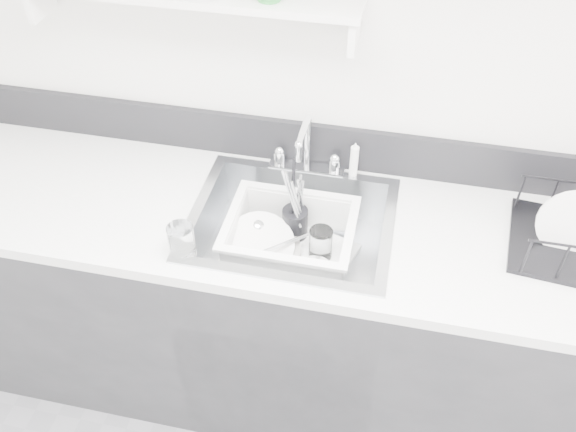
# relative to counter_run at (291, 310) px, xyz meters

# --- Properties ---
(room_shell) EXTENTS (3.50, 3.00, 2.60)m
(room_shell) POSITION_rel_counter_run_xyz_m (0.00, -0.80, 1.22)
(room_shell) COLOR silver
(room_shell) RESTS_ON ground
(counter_run) EXTENTS (3.20, 0.62, 0.92)m
(counter_run) POSITION_rel_counter_run_xyz_m (0.00, 0.00, 0.00)
(counter_run) COLOR #232326
(counter_run) RESTS_ON ground
(backsplash) EXTENTS (3.20, 0.02, 0.16)m
(backsplash) POSITION_rel_counter_run_xyz_m (0.00, 0.30, 0.54)
(backsplash) COLOR black
(backsplash) RESTS_ON counter_run
(sink) EXTENTS (0.64, 0.52, 0.20)m
(sink) POSITION_rel_counter_run_xyz_m (0.00, 0.00, 0.37)
(sink) COLOR silver
(sink) RESTS_ON counter_run
(faucet) EXTENTS (0.26, 0.18, 0.23)m
(faucet) POSITION_rel_counter_run_xyz_m (0.00, 0.25, 0.52)
(faucet) COLOR silver
(faucet) RESTS_ON counter_run
(side_sprayer) EXTENTS (0.03, 0.03, 0.14)m
(side_sprayer) POSITION_rel_counter_run_xyz_m (0.16, 0.25, 0.53)
(side_sprayer) COLOR white
(side_sprayer) RESTS_ON counter_run
(wash_tub) EXTENTS (0.49, 0.44, 0.16)m
(wash_tub) POSITION_rel_counter_run_xyz_m (-0.00, -0.00, 0.37)
(wash_tub) COLOR white
(wash_tub) RESTS_ON sink
(plate_stack) EXTENTS (0.27, 0.26, 0.11)m
(plate_stack) POSITION_rel_counter_run_xyz_m (-0.09, -0.03, 0.34)
(plate_stack) COLOR white
(plate_stack) RESTS_ON wash_tub
(utensil_cup) EXTENTS (0.09, 0.09, 0.29)m
(utensil_cup) POSITION_rel_counter_run_xyz_m (-0.01, 0.09, 0.37)
(utensil_cup) COLOR black
(utensil_cup) RESTS_ON wash_tub
(ladle) EXTENTS (0.28, 0.25, 0.08)m
(ladle) POSITION_rel_counter_run_xyz_m (-0.07, -0.01, 0.35)
(ladle) COLOR silver
(ladle) RESTS_ON wash_tub
(tumbler_in_tub) EXTENTS (0.10, 0.10, 0.11)m
(tumbler_in_tub) POSITION_rel_counter_run_xyz_m (0.10, 0.01, 0.36)
(tumbler_in_tub) COLOR white
(tumbler_in_tub) RESTS_ON wash_tub
(tumbler_counter) EXTENTS (0.10, 0.10, 0.11)m
(tumbler_counter) POSITION_rel_counter_run_xyz_m (-0.28, -0.21, 0.51)
(tumbler_counter) COLOR white
(tumbler_counter) RESTS_ON counter_run
(bowl_small) EXTENTS (0.12, 0.12, 0.03)m
(bowl_small) POSITION_rel_counter_run_xyz_m (0.10, -0.08, 0.32)
(bowl_small) COLOR white
(bowl_small) RESTS_ON wash_tub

